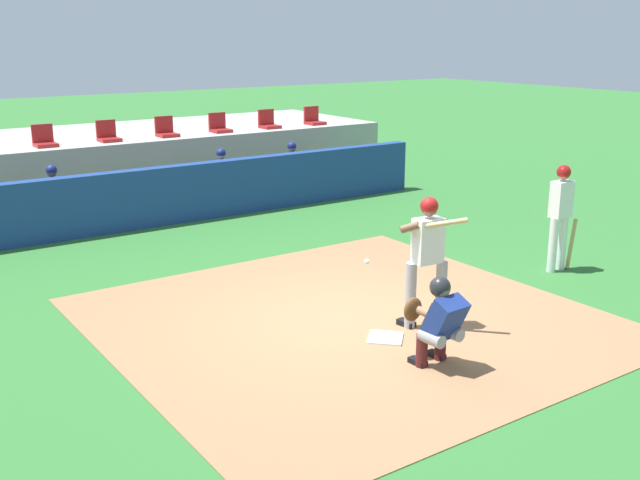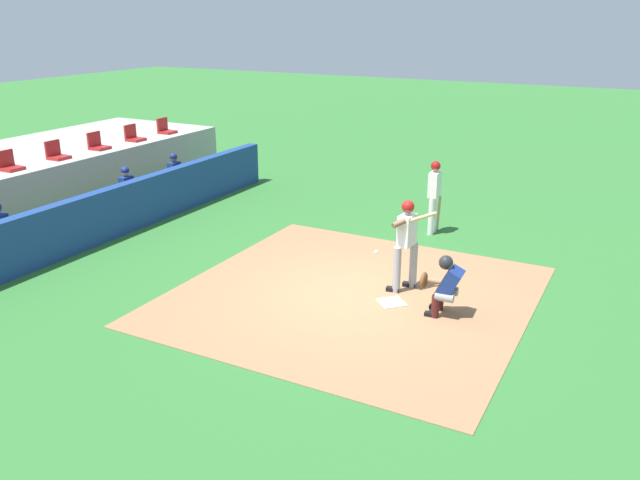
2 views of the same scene
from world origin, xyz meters
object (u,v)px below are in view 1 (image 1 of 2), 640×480
at_px(catcher_crouched, 438,319).
at_px(stadium_seat_3, 44,140).
at_px(stadium_seat_5, 166,131).
at_px(home_plate, 385,338).
at_px(dugout_player_0, 56,196).
at_px(dugout_player_1, 224,176).
at_px(batter_at_plate, 427,254).
at_px(dugout_player_2, 295,168).
at_px(stadium_seat_6, 219,127).
at_px(on_deck_batter, 561,211).
at_px(stadium_seat_7, 268,123).
at_px(stadium_seat_8, 314,119).
at_px(stadium_seat_4, 108,135).

relative_size(catcher_crouched, stadium_seat_3, 3.42).
xyz_separation_m(stadium_seat_3, stadium_seat_5, (2.89, 0.00, 0.00)).
distance_m(home_plate, stadium_seat_5, 10.39).
xyz_separation_m(dugout_player_0, dugout_player_1, (3.79, 0.00, 0.00)).
bearing_deg(batter_at_plate, dugout_player_2, 68.75).
distance_m(dugout_player_2, stadium_seat_6, 2.41).
relative_size(on_deck_batter, stadium_seat_3, 3.72).
bearing_deg(stadium_seat_3, stadium_seat_7, 0.00).
xyz_separation_m(stadium_seat_6, stadium_seat_8, (2.89, 0.00, 0.00)).
distance_m(catcher_crouched, on_deck_batter, 4.56).
distance_m(batter_at_plate, dugout_player_2, 8.72).
height_order(stadium_seat_3, stadium_seat_4, same).
bearing_deg(home_plate, dugout_player_1, 76.64).
height_order(dugout_player_1, stadium_seat_7, stadium_seat_7).
distance_m(catcher_crouched, stadium_seat_4, 11.18).
height_order(stadium_seat_7, stadium_seat_8, same).
bearing_deg(batter_at_plate, stadium_seat_3, 101.87).
xyz_separation_m(home_plate, stadium_seat_7, (4.33, 10.18, 1.51)).
relative_size(batter_at_plate, stadium_seat_6, 3.76).
bearing_deg(batter_at_plate, stadium_seat_8, 63.39).
height_order(dugout_player_0, stadium_seat_6, stadium_seat_6).
height_order(dugout_player_0, stadium_seat_5, stadium_seat_5).
distance_m(dugout_player_2, stadium_seat_8, 2.93).
bearing_deg(dugout_player_2, stadium_seat_8, 46.51).
relative_size(on_deck_batter, stadium_seat_4, 3.72).
bearing_deg(stadium_seat_6, stadium_seat_4, 180.00).
xyz_separation_m(catcher_crouched, stadium_seat_6, (2.91, 11.15, 0.93)).
bearing_deg(dugout_player_0, catcher_crouched, -78.62).
relative_size(dugout_player_1, stadium_seat_6, 2.71).
xyz_separation_m(on_deck_batter, dugout_player_2, (-0.38, 7.49, -0.35)).
xyz_separation_m(on_deck_batter, dugout_player_0, (-6.08, 7.49, -0.35)).
xyz_separation_m(dugout_player_0, stadium_seat_3, (0.41, 2.03, 0.86)).
bearing_deg(catcher_crouched, stadium_seat_8, 62.52).
bearing_deg(stadium_seat_5, stadium_seat_4, 180.00).
height_order(home_plate, stadium_seat_8, stadium_seat_8).
relative_size(on_deck_batter, stadium_seat_7, 3.72).
bearing_deg(dugout_player_1, catcher_crouched, -102.11).
height_order(on_deck_batter, dugout_player_1, on_deck_batter).
bearing_deg(stadium_seat_8, catcher_crouched, -117.48).
height_order(catcher_crouched, on_deck_batter, on_deck_batter).
bearing_deg(catcher_crouched, batter_at_plate, 54.37).
relative_size(home_plate, stadium_seat_4, 0.92).
xyz_separation_m(stadium_seat_4, stadium_seat_7, (4.33, 0.00, 0.00)).
xyz_separation_m(dugout_player_2, stadium_seat_6, (-0.96, 2.03, 0.86)).
bearing_deg(stadium_seat_7, batter_at_plate, -109.73).
bearing_deg(dugout_player_2, stadium_seat_7, 76.57).
xyz_separation_m(on_deck_batter, stadium_seat_8, (1.55, 9.53, 0.51)).
relative_size(home_plate, stadium_seat_3, 0.92).
xyz_separation_m(stadium_seat_5, stadium_seat_6, (1.44, 0.00, 0.00)).
bearing_deg(on_deck_batter, batter_at_plate, -169.97).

